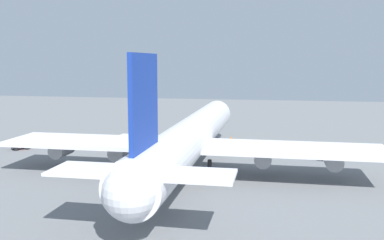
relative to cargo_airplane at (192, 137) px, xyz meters
name	(u,v)px	position (x,y,z in m)	size (l,w,h in m)	color
ground_plane	(192,170)	(0.34, 0.00, -6.06)	(290.59, 290.59, 0.00)	slate
cargo_airplane	(192,137)	(0.00, 0.00, 0.00)	(72.65, 63.97, 20.10)	silver
maintenance_van	(20,144)	(11.45, 40.74, -4.84)	(4.23, 4.25, 2.40)	#333338
pushback_tractor	(327,153)	(14.25, -24.57, -4.83)	(4.53, 5.08, 2.43)	#333338
fuel_truck	(123,140)	(20.26, 19.97, -4.83)	(4.73, 3.37, 2.35)	silver
catering_truck	(172,139)	(23.64, 9.18, -4.94)	(5.00, 4.00, 2.32)	#B21E19
safety_cone_nose	(231,138)	(33.03, -3.57, -5.71)	(0.49, 0.49, 0.69)	orange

